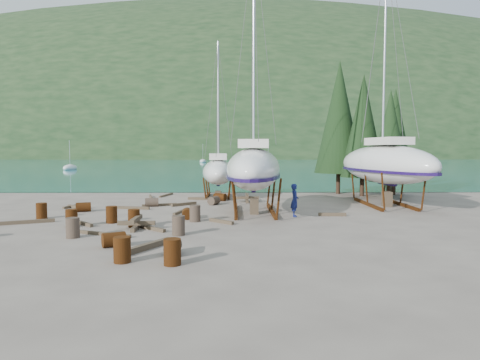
{
  "coord_description": "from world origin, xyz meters",
  "views": [
    {
      "loc": [
        1.98,
        -23.12,
        3.81
      ],
      "look_at": [
        2.29,
        3.0,
        1.98
      ],
      "focal_mm": 32.0,
      "sensor_mm": 36.0,
      "label": 1
    }
  ],
  "objects_px": {
    "large_sailboat_near": "(254,168)",
    "large_sailboat_far": "(385,164)",
    "small_sailboat_shore": "(218,171)",
    "worker": "(295,200)"
  },
  "relations": [
    {
      "from": "large_sailboat_near",
      "to": "worker",
      "type": "distance_m",
      "value": 3.33
    },
    {
      "from": "large_sailboat_near",
      "to": "large_sailboat_far",
      "type": "xyz_separation_m",
      "value": [
        9.14,
        3.2,
        0.16
      ]
    },
    {
      "from": "small_sailboat_shore",
      "to": "large_sailboat_far",
      "type": "bearing_deg",
      "value": -28.44
    },
    {
      "from": "worker",
      "to": "small_sailboat_shore",
      "type": "bearing_deg",
      "value": 25.0
    },
    {
      "from": "large_sailboat_far",
      "to": "worker",
      "type": "bearing_deg",
      "value": -155.48
    },
    {
      "from": "small_sailboat_shore",
      "to": "worker",
      "type": "xyz_separation_m",
      "value": [
        4.79,
        -10.49,
        -1.13
      ]
    },
    {
      "from": "large_sailboat_near",
      "to": "large_sailboat_far",
      "type": "height_order",
      "value": "large_sailboat_far"
    },
    {
      "from": "large_sailboat_far",
      "to": "small_sailboat_shore",
      "type": "bearing_deg",
      "value": 143.42
    },
    {
      "from": "large_sailboat_near",
      "to": "large_sailboat_far",
      "type": "relative_size",
      "value": 0.96
    },
    {
      "from": "large_sailboat_near",
      "to": "large_sailboat_far",
      "type": "distance_m",
      "value": 9.68
    }
  ]
}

